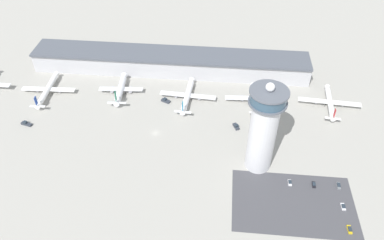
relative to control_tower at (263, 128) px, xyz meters
The scene contains 17 objects.
ground_plane 72.44m from the control_tower, 161.91° to the left, with size 1000.00×1000.00×0.00m, color #9E9B93.
terminal_building 112.46m from the control_tower, 124.92° to the left, with size 206.87×25.00×15.85m.
control_tower is the anchor object (origin of this frame).
parking_lot_surface 42.31m from the control_tower, 54.97° to the right, with size 64.00×40.00×0.01m, color #424247.
airplane_gate_bravo 157.52m from the control_tower, 159.72° to the left, with size 38.31×40.82×11.70m.
airplane_gate_charlie 113.88m from the control_tower, 148.03° to the left, with size 31.34×34.88×13.82m.
airplane_gate_delta 76.82m from the control_tower, 129.60° to the left, with size 39.42×39.13×12.63m.
airplane_gate_echo 62.67m from the control_tower, 89.92° to the left, with size 41.08×33.09×12.00m.
airplane_gate_foxtrot 80.25m from the control_tower, 48.71° to the left, with size 42.01×36.95×11.93m.
service_truck_catering 43.03m from the control_tower, 112.09° to the left, with size 4.56×6.30×2.76m.
service_truck_fuel 151.54m from the control_tower, behind, with size 7.79×4.10×2.60m.
service_truck_baggage 85.48m from the control_tower, 139.37° to the left, with size 6.94×5.04×2.71m.
car_silver_sedan 57.72m from the control_tower, 30.66° to the right, with size 2.07×4.37×1.35m.
car_white_wagon 35.19m from the control_tower, 35.31° to the right, with size 1.86×4.12×1.45m.
car_black_suv 43.13m from the control_tower, 22.22° to the right, with size 2.02×4.35×1.42m.
car_yellow_taxi 65.09m from the control_tower, 41.98° to the right, with size 1.85×4.77×1.55m.
car_maroon_suv 53.30m from the control_tower, 15.14° to the right, with size 1.97×4.77×1.39m.
Camera 1 is at (39.57, -169.35, 162.29)m, focal length 35.00 mm.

